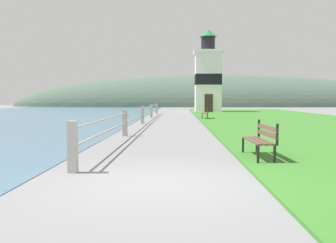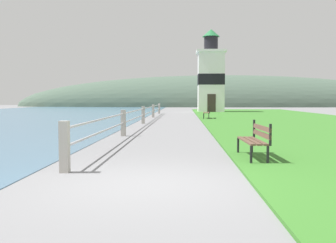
# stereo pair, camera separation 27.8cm
# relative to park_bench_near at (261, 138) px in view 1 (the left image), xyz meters

# --- Properties ---
(ground_plane) EXTENTS (160.00, 160.00, 0.00)m
(ground_plane) POSITION_rel_park_bench_near_xyz_m (-2.42, -2.75, -0.54)
(ground_plane) COLOR slate
(grass_verge) EXTENTS (12.00, 54.15, 0.06)m
(grass_verge) POSITION_rel_park_bench_near_xyz_m (5.42, 15.30, -0.51)
(grass_verge) COLOR #387528
(grass_verge) RESTS_ON ground_plane
(seawall_railing) EXTENTS (0.18, 29.87, 1.05)m
(seawall_railing) POSITION_rel_park_bench_near_xyz_m (-4.17, 13.09, 0.09)
(seawall_railing) COLOR #A8A399
(seawall_railing) RESTS_ON ground_plane
(park_bench_near) EXTENTS (0.52, 1.73, 0.94)m
(park_bench_near) POSITION_rel_park_bench_near_xyz_m (0.00, 0.00, 0.00)
(park_bench_near) COLOR brown
(park_bench_near) RESTS_ON ground_plane
(park_bench_midway) EXTENTS (0.59, 1.81, 0.94)m
(park_bench_midway) POSITION_rel_park_bench_near_xyz_m (0.01, 18.34, 0.00)
(park_bench_midway) COLOR brown
(park_bench_midway) RESTS_ON ground_plane
(lighthouse) EXTENTS (3.23, 3.23, 9.17)m
(lighthouse) POSITION_rel_park_bench_near_xyz_m (1.28, 32.79, 3.37)
(lighthouse) COLOR white
(lighthouse) RESTS_ON ground_plane
(distant_hillside) EXTENTS (80.00, 16.00, 12.00)m
(distant_hillside) POSITION_rel_park_bench_near_xyz_m (5.58, 63.35, -0.54)
(distant_hillside) COLOR #475B4C
(distant_hillside) RESTS_ON ground_plane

